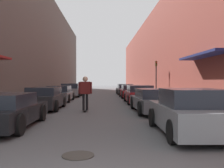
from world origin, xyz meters
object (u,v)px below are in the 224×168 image
parked_car_right_3 (131,91)px  skateboarder (85,90)px  parked_car_left_4 (76,89)px  manhole_cover (78,155)px  parked_car_right_4 (125,89)px  traffic_light (156,75)px  parked_car_left_2 (60,94)px  parked_car_right_1 (153,101)px  parked_car_right_0 (191,112)px  parked_car_left_0 (4,111)px  parked_car_left_1 (45,99)px  parked_car_right_2 (139,94)px  parked_car_left_3 (71,90)px

parked_car_right_3 → skateboarder: bearing=-108.6°
parked_car_left_4 → manhole_cover: (2.70, -25.27, -0.65)m
parked_car_right_3 → manhole_cover: (-3.22, -18.48, -0.60)m
parked_car_right_4 → traffic_light: traffic_light is taller
parked_car_left_2 → parked_car_right_1: 9.31m
parked_car_right_0 → parked_car_right_3: 16.40m
skateboarder → parked_car_right_3: bearing=71.4°
parked_car_right_3 → parked_car_left_0: bearing=-111.9°
parked_car_left_1 → parked_car_left_0: bearing=-91.3°
parked_car_right_4 → manhole_cover: parked_car_right_4 is taller
parked_car_right_1 → parked_car_left_1: bearing=165.7°
parked_car_left_2 → skateboarder: size_ratio=2.34×
parked_car_right_0 → parked_car_right_2: parked_car_right_0 is taller
parked_car_left_4 → parked_car_right_3: bearing=-48.9°
parked_car_right_0 → parked_car_right_2: 10.64m
parked_car_left_0 → parked_car_right_0: parked_car_right_0 is taller
parked_car_right_0 → parked_car_right_4: (0.03, 22.70, -0.06)m
manhole_cover → parked_car_left_2: bearing=101.2°
parked_car_left_4 → parked_car_right_1: size_ratio=0.95×
parked_car_left_3 → parked_car_left_2: bearing=-91.6°
parked_car_left_4 → traffic_light: (7.87, -9.16, 1.48)m
skateboarder → traffic_light: 10.07m
parked_car_left_1 → parked_car_right_4: bearing=69.4°
parked_car_right_2 → parked_car_right_4: parked_car_right_2 is taller
parked_car_right_3 → skateboarder: skateboarder is taller
parked_car_left_3 → traffic_light: (7.89, -4.18, 1.47)m
traffic_light → parked_car_left_4: bearing=130.7°
parked_car_left_4 → traffic_light: bearing=-49.3°
parked_car_left_0 → parked_car_right_0: 6.20m
parked_car_left_3 → parked_car_right_3: (5.94, -1.80, -0.05)m
parked_car_left_1 → traffic_light: size_ratio=1.26×
parked_car_left_1 → parked_car_right_1: bearing=-14.3°
manhole_cover → traffic_light: bearing=72.2°
parked_car_left_1 → parked_car_left_2: parked_car_left_1 is taller
parked_car_left_2 → parked_car_right_2: bearing=-16.4°
parked_car_right_3 → parked_car_right_4: 6.30m
traffic_light → parked_car_left_1: bearing=-137.5°
parked_car_left_1 → parked_car_right_1: size_ratio=0.85×
parked_car_left_3 → skateboarder: (2.33, -12.51, 0.49)m
parked_car_left_2 → parked_car_right_2: parked_car_right_2 is taller
skateboarder → parked_car_right_0: bearing=-57.7°
traffic_light → parked_car_right_3: bearing=129.4°
parked_car_left_4 → parked_car_right_2: size_ratio=0.98×
parked_car_right_4 → skateboarder: size_ratio=2.54×
parked_car_right_2 → parked_car_right_0: bearing=-89.9°
parked_car_left_1 → parked_car_left_2: 5.65m
parked_car_right_2 → manhole_cover: 13.13m
parked_car_left_4 → skateboarder: bearing=-82.5°
parked_car_left_1 → parked_car_right_4: parked_car_left_1 is taller
parked_car_left_1 → parked_car_left_4: 16.41m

